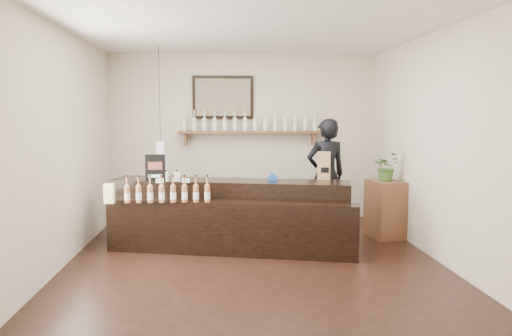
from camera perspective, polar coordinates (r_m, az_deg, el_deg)
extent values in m
plane|color=black|center=(6.27, -0.31, -10.44)|extent=(5.00, 5.00, 0.00)
plane|color=beige|center=(8.51, -1.41, 3.48)|extent=(4.50, 0.00, 4.50)
plane|color=beige|center=(3.54, 2.30, -0.06)|extent=(4.50, 0.00, 4.50)
plane|color=beige|center=(6.29, -21.24, 2.19)|extent=(0.00, 5.00, 5.00)
plane|color=beige|center=(6.56, 19.71, 2.39)|extent=(0.00, 5.00, 5.00)
plane|color=white|center=(6.10, -0.32, 15.69)|extent=(5.00, 5.00, 0.00)
cube|color=brown|center=(8.39, -0.68, 4.13)|extent=(2.40, 0.25, 0.04)
cube|color=brown|center=(8.43, -8.06, 3.26)|extent=(0.04, 0.20, 0.20)
cube|color=brown|center=(8.55, 6.56, 3.32)|extent=(0.04, 0.20, 0.20)
cube|color=black|center=(8.47, -3.80, 8.06)|extent=(1.02, 0.04, 0.72)
cube|color=#4B3D30|center=(8.45, -3.80, 8.07)|extent=(0.92, 0.01, 0.62)
cube|color=white|center=(7.67, -10.85, 1.98)|extent=(0.12, 0.12, 0.28)
cylinder|color=black|center=(7.66, -10.97, 8.30)|extent=(0.01, 0.01, 1.41)
cylinder|color=beige|center=(8.39, -8.23, 4.90)|extent=(0.07, 0.07, 0.20)
cone|color=beige|center=(8.39, -8.25, 5.77)|extent=(0.07, 0.07, 0.05)
cylinder|color=beige|center=(8.39, -8.25, 6.18)|extent=(0.02, 0.02, 0.07)
cylinder|color=gold|center=(8.39, -8.26, 6.50)|extent=(0.03, 0.03, 0.02)
cylinder|color=white|center=(8.39, -8.23, 4.76)|extent=(0.07, 0.07, 0.09)
cylinder|color=beige|center=(8.38, -7.07, 4.92)|extent=(0.07, 0.07, 0.20)
cone|color=beige|center=(8.38, -7.09, 5.79)|extent=(0.07, 0.07, 0.05)
cylinder|color=beige|center=(8.38, -7.09, 6.20)|extent=(0.02, 0.02, 0.07)
cylinder|color=gold|center=(8.38, -7.09, 6.52)|extent=(0.03, 0.03, 0.02)
cylinder|color=white|center=(8.38, -7.07, 4.78)|extent=(0.07, 0.07, 0.09)
cylinder|color=beige|center=(8.37, -5.91, 4.93)|extent=(0.07, 0.07, 0.20)
cone|color=beige|center=(8.37, -5.92, 5.80)|extent=(0.07, 0.07, 0.05)
cylinder|color=beige|center=(8.37, -5.93, 6.21)|extent=(0.02, 0.02, 0.07)
cylinder|color=gold|center=(8.37, -5.93, 6.53)|extent=(0.03, 0.03, 0.02)
cylinder|color=white|center=(8.37, -5.91, 4.79)|extent=(0.07, 0.07, 0.09)
cylinder|color=beige|center=(8.37, -4.75, 4.94)|extent=(0.07, 0.07, 0.20)
cone|color=beige|center=(8.37, -4.76, 5.81)|extent=(0.07, 0.07, 0.05)
cylinder|color=beige|center=(8.37, -4.76, 6.22)|extent=(0.02, 0.02, 0.07)
cylinder|color=gold|center=(8.37, -4.77, 6.54)|extent=(0.03, 0.03, 0.02)
cylinder|color=white|center=(8.37, -4.75, 4.80)|extent=(0.07, 0.07, 0.09)
cylinder|color=beige|center=(8.37, -3.59, 4.95)|extent=(0.07, 0.07, 0.20)
cone|color=beige|center=(8.37, -3.59, 5.82)|extent=(0.07, 0.07, 0.05)
cylinder|color=beige|center=(8.37, -3.60, 6.23)|extent=(0.02, 0.02, 0.07)
cylinder|color=gold|center=(8.37, -3.60, 6.55)|extent=(0.03, 0.03, 0.02)
cylinder|color=white|center=(8.37, -3.59, 4.81)|extent=(0.07, 0.07, 0.09)
cylinder|color=beige|center=(8.37, -2.43, 4.96)|extent=(0.07, 0.07, 0.20)
cone|color=beige|center=(8.37, -2.43, 5.83)|extent=(0.07, 0.07, 0.05)
cylinder|color=beige|center=(8.37, -2.43, 6.24)|extent=(0.02, 0.02, 0.07)
cylinder|color=gold|center=(8.37, -2.43, 6.56)|extent=(0.03, 0.03, 0.02)
cylinder|color=white|center=(8.37, -2.43, 4.82)|extent=(0.07, 0.07, 0.09)
cylinder|color=beige|center=(8.38, -1.26, 4.96)|extent=(0.07, 0.07, 0.20)
cone|color=beige|center=(8.38, -1.27, 5.83)|extent=(0.07, 0.07, 0.05)
cylinder|color=beige|center=(8.38, -1.27, 6.24)|extent=(0.02, 0.02, 0.07)
cylinder|color=gold|center=(8.38, -1.27, 6.56)|extent=(0.03, 0.03, 0.02)
cylinder|color=white|center=(8.38, -1.26, 4.82)|extent=(0.07, 0.07, 0.09)
cylinder|color=beige|center=(8.39, -0.11, 4.96)|extent=(0.07, 0.07, 0.20)
cone|color=beige|center=(8.39, -0.11, 5.83)|extent=(0.07, 0.07, 0.05)
cylinder|color=beige|center=(8.39, -0.11, 6.24)|extent=(0.02, 0.02, 0.07)
cylinder|color=gold|center=(8.39, -0.11, 6.56)|extent=(0.03, 0.03, 0.02)
cylinder|color=white|center=(8.39, -0.11, 4.83)|extent=(0.07, 0.07, 0.09)
cylinder|color=beige|center=(8.40, 1.05, 4.97)|extent=(0.07, 0.07, 0.20)
cone|color=beige|center=(8.40, 1.05, 5.83)|extent=(0.07, 0.07, 0.05)
cylinder|color=beige|center=(8.40, 1.05, 6.24)|extent=(0.02, 0.02, 0.07)
cylinder|color=gold|center=(8.40, 1.05, 6.56)|extent=(0.03, 0.03, 0.02)
cylinder|color=white|center=(8.40, 1.05, 4.83)|extent=(0.07, 0.07, 0.09)
cylinder|color=beige|center=(8.42, 2.20, 4.96)|extent=(0.07, 0.07, 0.20)
cone|color=beige|center=(8.42, 2.21, 5.83)|extent=(0.07, 0.07, 0.05)
cylinder|color=beige|center=(8.42, 2.21, 6.24)|extent=(0.02, 0.02, 0.07)
cylinder|color=gold|center=(8.42, 2.21, 6.56)|extent=(0.03, 0.03, 0.02)
cylinder|color=white|center=(8.42, 2.20, 4.83)|extent=(0.07, 0.07, 0.09)
cylinder|color=beige|center=(8.44, 3.35, 4.96)|extent=(0.07, 0.07, 0.20)
cone|color=beige|center=(8.44, 3.35, 5.82)|extent=(0.07, 0.07, 0.05)
cylinder|color=beige|center=(8.44, 3.36, 6.23)|extent=(0.02, 0.02, 0.07)
cylinder|color=gold|center=(8.44, 3.36, 6.55)|extent=(0.03, 0.03, 0.02)
cylinder|color=white|center=(8.44, 3.35, 4.82)|extent=(0.07, 0.07, 0.09)
cylinder|color=beige|center=(8.46, 4.49, 4.96)|extent=(0.07, 0.07, 0.20)
cone|color=beige|center=(8.46, 4.50, 5.82)|extent=(0.07, 0.07, 0.05)
cylinder|color=beige|center=(8.46, 4.50, 6.22)|extent=(0.02, 0.02, 0.07)
cylinder|color=gold|center=(8.46, 4.50, 6.54)|extent=(0.03, 0.03, 0.02)
cylinder|color=white|center=(8.46, 4.49, 4.82)|extent=(0.07, 0.07, 0.09)
cylinder|color=beige|center=(8.49, 5.62, 4.95)|extent=(0.07, 0.07, 0.20)
cone|color=beige|center=(8.49, 5.63, 5.81)|extent=(0.07, 0.07, 0.05)
cylinder|color=beige|center=(8.49, 5.64, 6.21)|extent=(0.02, 0.02, 0.07)
cylinder|color=gold|center=(8.49, 5.64, 6.53)|extent=(0.03, 0.03, 0.02)
cylinder|color=white|center=(8.49, 5.62, 4.81)|extent=(0.07, 0.07, 0.09)
cylinder|color=beige|center=(8.52, 6.75, 4.94)|extent=(0.07, 0.07, 0.20)
cone|color=beige|center=(8.52, 6.76, 5.79)|extent=(0.07, 0.07, 0.05)
cylinder|color=beige|center=(8.52, 6.76, 6.20)|extent=(0.02, 0.02, 0.07)
cylinder|color=gold|center=(8.52, 6.77, 6.51)|extent=(0.03, 0.03, 0.02)
cylinder|color=white|center=(8.52, 6.75, 4.80)|extent=(0.07, 0.07, 0.09)
cube|color=black|center=(6.83, -3.05, -5.16)|extent=(3.28, 1.30, 0.91)
cube|color=black|center=(6.43, -2.98, -6.86)|extent=(3.22, 1.02, 0.69)
cube|color=white|center=(6.59, -10.94, -1.45)|extent=(0.10, 0.04, 0.05)
cube|color=white|center=(6.56, -8.05, -1.43)|extent=(0.10, 0.04, 0.05)
cube|color=#EDE891|center=(6.50, -16.40, -3.34)|extent=(0.12, 0.12, 0.12)
cube|color=#EDE891|center=(6.49, -16.43, -2.29)|extent=(0.12, 0.12, 0.12)
cube|color=beige|center=(6.76, -11.58, -0.98)|extent=(0.08, 0.08, 0.13)
cube|color=beige|center=(6.72, -11.63, -1.02)|extent=(0.07, 0.00, 0.06)
cylinder|color=black|center=(6.75, -11.60, -0.33)|extent=(0.02, 0.02, 0.03)
cube|color=beige|center=(6.74, -10.30, -0.97)|extent=(0.08, 0.08, 0.13)
cube|color=beige|center=(6.70, -10.34, -1.02)|extent=(0.07, 0.00, 0.06)
cylinder|color=black|center=(6.73, -10.31, -0.32)|extent=(0.02, 0.02, 0.03)
cube|color=beige|center=(6.72, -9.01, -0.96)|extent=(0.08, 0.08, 0.13)
cube|color=beige|center=(6.68, -9.04, -1.01)|extent=(0.07, 0.00, 0.06)
cylinder|color=black|center=(6.72, -9.02, -0.31)|extent=(0.02, 0.02, 0.03)
cylinder|color=#A46537|center=(6.45, -14.51, -2.98)|extent=(0.07, 0.07, 0.20)
cone|color=#A46537|center=(6.44, -14.54, -1.86)|extent=(0.07, 0.07, 0.05)
cylinder|color=#A46537|center=(6.43, -14.56, -1.33)|extent=(0.02, 0.02, 0.07)
cylinder|color=black|center=(6.42, -14.57, -0.91)|extent=(0.03, 0.03, 0.02)
cylinder|color=white|center=(6.46, -14.51, -3.16)|extent=(0.07, 0.07, 0.09)
cylinder|color=#A46537|center=(6.43, -13.26, -2.98)|extent=(0.07, 0.07, 0.20)
cone|color=#A46537|center=(6.41, -13.29, -1.86)|extent=(0.07, 0.07, 0.05)
cylinder|color=#A46537|center=(6.40, -13.30, -1.33)|extent=(0.02, 0.02, 0.07)
cylinder|color=black|center=(6.40, -13.31, -0.91)|extent=(0.03, 0.03, 0.02)
cylinder|color=white|center=(6.43, -13.25, -3.16)|extent=(0.07, 0.07, 0.09)
cylinder|color=#A46537|center=(6.41, -12.00, -2.98)|extent=(0.07, 0.07, 0.20)
cone|color=#A46537|center=(6.39, -12.02, -1.85)|extent=(0.07, 0.07, 0.05)
cylinder|color=#A46537|center=(6.38, -12.03, -1.32)|extent=(0.02, 0.02, 0.07)
cylinder|color=black|center=(6.38, -12.04, -0.90)|extent=(0.03, 0.03, 0.02)
cylinder|color=white|center=(6.41, -11.99, -3.16)|extent=(0.07, 0.07, 0.09)
cylinder|color=#A46537|center=(6.39, -10.72, -2.98)|extent=(0.07, 0.07, 0.20)
cone|color=#A46537|center=(6.37, -10.75, -1.85)|extent=(0.07, 0.07, 0.05)
cylinder|color=#A46537|center=(6.36, -10.76, -1.32)|extent=(0.02, 0.02, 0.07)
cylinder|color=black|center=(6.36, -10.77, -0.90)|extent=(0.03, 0.03, 0.02)
cylinder|color=white|center=(6.39, -10.72, -3.16)|extent=(0.07, 0.07, 0.09)
cylinder|color=#A46537|center=(6.37, -9.45, -2.98)|extent=(0.07, 0.07, 0.20)
cone|color=#A46537|center=(6.36, -9.47, -1.85)|extent=(0.07, 0.07, 0.05)
cylinder|color=#A46537|center=(6.35, -9.48, -1.31)|extent=(0.02, 0.02, 0.07)
cylinder|color=black|center=(6.34, -9.48, -0.89)|extent=(0.03, 0.03, 0.02)
cylinder|color=white|center=(6.38, -9.44, -3.16)|extent=(0.07, 0.07, 0.09)
cylinder|color=#A46537|center=(6.36, -8.16, -2.97)|extent=(0.07, 0.07, 0.20)
cone|color=#A46537|center=(6.34, -8.18, -1.84)|extent=(0.07, 0.07, 0.05)
cylinder|color=#A46537|center=(6.34, -8.19, -1.30)|extent=(0.02, 0.02, 0.07)
cylinder|color=black|center=(6.33, -8.20, -0.88)|extent=(0.03, 0.03, 0.02)
cylinder|color=white|center=(6.37, -8.16, -3.15)|extent=(0.07, 0.07, 0.09)
cylinder|color=#A46537|center=(6.35, -6.88, -2.97)|extent=(0.07, 0.07, 0.20)
cone|color=#A46537|center=(6.34, -6.89, -1.83)|extent=(0.07, 0.07, 0.05)
cylinder|color=#A46537|center=(6.33, -6.90, -1.29)|extent=(0.02, 0.02, 0.07)
cylinder|color=black|center=(6.32, -6.90, -0.87)|extent=(0.03, 0.03, 0.02)
cylinder|color=white|center=(6.36, -6.88, -3.15)|extent=(0.07, 0.07, 0.09)
cylinder|color=#A46537|center=(6.35, -5.59, -2.96)|extent=(0.07, 0.07, 0.20)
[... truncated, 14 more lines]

